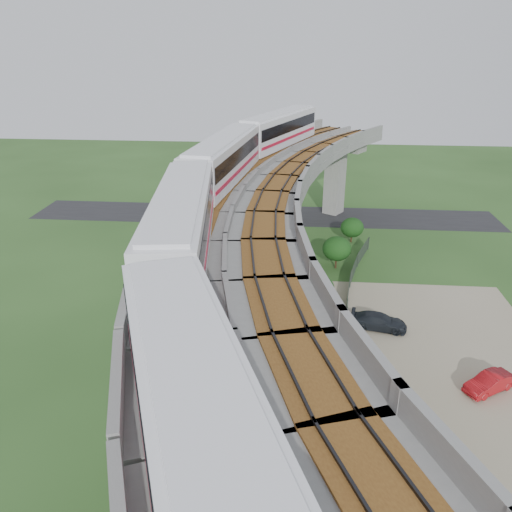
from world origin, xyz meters
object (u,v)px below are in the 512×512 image
Objects in this scene: car_red at (490,383)px; car_dark at (379,321)px; car_white at (434,450)px; metro_train at (237,188)px.

car_dark reaches higher than car_red.
car_white is at bearing -70.75° from car_red.
car_white is 0.89× the size of car_dark.
car_dark is at bearing 19.11° from metro_train.
car_dark is (10.69, 3.70, -11.63)m from metro_train.
metro_train reaches higher than car_white.
metro_train is at bearing 119.61° from car_dark.
car_white is at bearing -39.65° from metro_train.
car_white is 8.06m from car_red.
car_red is (5.06, 6.28, -0.06)m from car_white.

